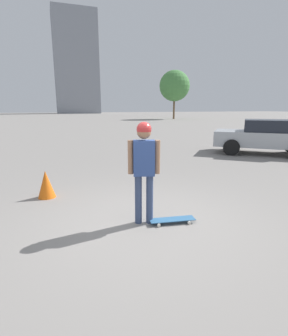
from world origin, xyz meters
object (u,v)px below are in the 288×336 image
person (144,161)px  car_parked_near (264,136)px  skateboard (172,220)px  traffic_cone (46,184)px

person → car_parked_near: size_ratio=0.42×
person → car_parked_near: (-7.37, -5.01, -0.35)m
person → car_parked_near: bearing=51.2°
skateboard → car_parked_near: bearing=-134.5°
skateboard → traffic_cone: traffic_cone is taller
person → skateboard: 1.18m
traffic_cone → car_parked_near: bearing=-161.7°
person → traffic_cone: (1.65, -2.03, -0.81)m
skateboard → car_parked_near: size_ratio=0.20×
car_parked_near → traffic_cone: bearing=58.2°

